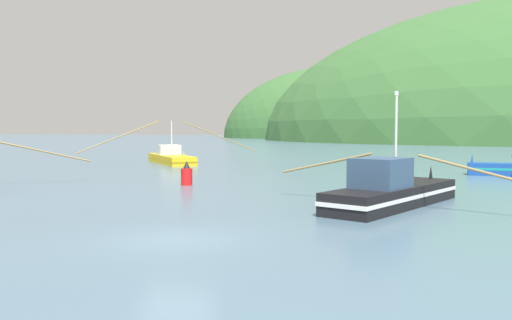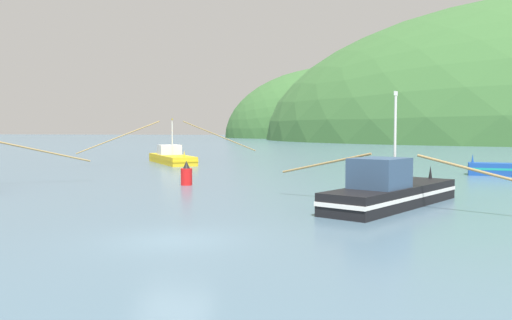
# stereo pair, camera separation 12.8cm
# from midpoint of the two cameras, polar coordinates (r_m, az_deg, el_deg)

# --- Properties ---
(ground_plane) EXTENTS (600.00, 600.00, 0.00)m
(ground_plane) POSITION_cam_midpoint_polar(r_m,az_deg,el_deg) (18.00, -8.77, -8.51)
(ground_plane) COLOR slate
(hill_mid_left) EXTENTS (108.27, 86.61, 94.37)m
(hill_mid_left) POSITION_cam_midpoint_polar(r_m,az_deg,el_deg) (276.82, 25.28, 2.27)
(hill_mid_left) COLOR #516B38
(hill_mid_left) RESTS_ON ground
(hill_far_left) EXTENTS (92.00, 73.60, 58.84)m
(hill_far_left) POSITION_cam_midpoint_polar(r_m,az_deg,el_deg) (226.02, 8.10, 2.39)
(hill_far_left) COLOR #386633
(hill_far_left) RESTS_ON ground
(hill_far_right) EXTENTS (132.67, 106.14, 37.27)m
(hill_far_right) POSITION_cam_midpoint_polar(r_m,az_deg,el_deg) (243.48, 16.96, 2.34)
(hill_far_right) COLOR #2D562D
(hill_far_right) RESTS_ON ground
(fishing_boat_yellow) EXTENTS (15.99, 11.31, 4.80)m
(fishing_boat_yellow) POSITION_cam_midpoint_polar(r_m,az_deg,el_deg) (57.59, -9.18, 0.26)
(fishing_boat_yellow) COLOR gold
(fishing_boat_yellow) RESTS_ON ground
(fishing_boat_black) EXTENTS (11.66, 9.97, 5.47)m
(fishing_boat_black) POSITION_cam_midpoint_polar(r_m,az_deg,el_deg) (25.94, 14.16, -3.23)
(fishing_boat_black) COLOR black
(fishing_boat_black) RESTS_ON ground
(channel_buoy) EXTENTS (0.75, 0.75, 1.60)m
(channel_buoy) POSITION_cam_midpoint_polar(r_m,az_deg,el_deg) (35.13, -7.54, -1.61)
(channel_buoy) COLOR red
(channel_buoy) RESTS_ON ground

